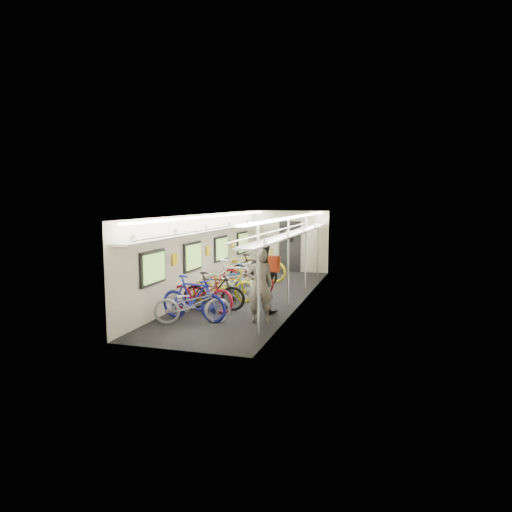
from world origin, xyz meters
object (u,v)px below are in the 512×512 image
Objects in this scene: bicycle_0 at (192,304)px; bicycle_1 at (193,298)px; passenger_near at (260,286)px; backpack at (274,264)px; passenger_mid at (261,277)px.

bicycle_1 is at bearing -1.73° from bicycle_0.
passenger_near is 4.55× the size of backpack.
bicycle_0 is 4.58× the size of backpack.
passenger_mid is at bearing 162.85° from backpack.
bicycle_1 is at bearing -13.73° from passenger_near.
passenger_near is at bearing -90.64° from bicycle_0.
passenger_mid reaches higher than passenger_near.
backpack is (0.39, -0.26, 0.39)m from passenger_mid.
passenger_near is at bearing -86.91° from backpack.
passenger_near is (1.53, 0.29, 0.33)m from bicycle_1.
backpack reaches higher than bicycle_1.
bicycle_0 is 0.98× the size of passenger_mid.
passenger_near is at bearing -69.21° from bicycle_1.
passenger_near reaches higher than backpack.
bicycle_0 is at bearing -126.42° from backpack.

